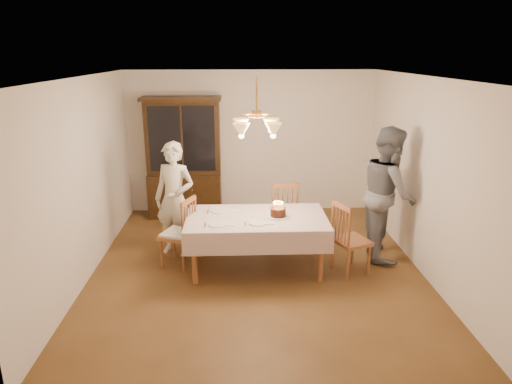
{
  "coord_description": "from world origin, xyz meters",
  "views": [
    {
      "loc": [
        -0.25,
        -5.8,
        2.89
      ],
      "look_at": [
        0.0,
        0.2,
        1.05
      ],
      "focal_mm": 32.0,
      "sensor_mm": 36.0,
      "label": 1
    }
  ],
  "objects_px": {
    "dining_table": "(257,222)",
    "china_hutch": "(184,160)",
    "birthday_cake": "(278,213)",
    "elderly_woman": "(175,199)",
    "chair_far_side": "(282,215)"
  },
  "relations": [
    {
      "from": "china_hutch",
      "to": "birthday_cake",
      "type": "bearing_deg",
      "value": -56.47
    },
    {
      "from": "dining_table",
      "to": "chair_far_side",
      "type": "xyz_separation_m",
      "value": [
        0.44,
        0.93,
        -0.24
      ]
    },
    {
      "from": "dining_table",
      "to": "china_hutch",
      "type": "height_order",
      "value": "china_hutch"
    },
    {
      "from": "dining_table",
      "to": "china_hutch",
      "type": "distance_m",
      "value": 2.58
    },
    {
      "from": "chair_far_side",
      "to": "birthday_cake",
      "type": "bearing_deg",
      "value": -99.33
    },
    {
      "from": "elderly_woman",
      "to": "birthday_cake",
      "type": "height_order",
      "value": "elderly_woman"
    },
    {
      "from": "dining_table",
      "to": "birthday_cake",
      "type": "height_order",
      "value": "birthday_cake"
    },
    {
      "from": "dining_table",
      "to": "elderly_woman",
      "type": "height_order",
      "value": "elderly_woman"
    },
    {
      "from": "dining_table",
      "to": "chair_far_side",
      "type": "bearing_deg",
      "value": 64.54
    },
    {
      "from": "elderly_woman",
      "to": "birthday_cake",
      "type": "xyz_separation_m",
      "value": [
        1.46,
        -0.57,
        -0.03
      ]
    },
    {
      "from": "dining_table",
      "to": "elderly_woman",
      "type": "relative_size",
      "value": 1.13
    },
    {
      "from": "china_hutch",
      "to": "birthday_cake",
      "type": "xyz_separation_m",
      "value": [
        1.5,
        -2.26,
        -0.22
      ]
    },
    {
      "from": "elderly_woman",
      "to": "china_hutch",
      "type": "bearing_deg",
      "value": 111.74
    },
    {
      "from": "birthday_cake",
      "to": "china_hutch",
      "type": "bearing_deg",
      "value": 123.53
    },
    {
      "from": "elderly_woman",
      "to": "birthday_cake",
      "type": "distance_m",
      "value": 1.57
    }
  ]
}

